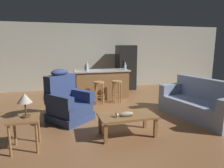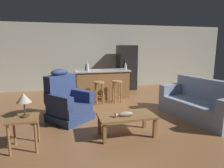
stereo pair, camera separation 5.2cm
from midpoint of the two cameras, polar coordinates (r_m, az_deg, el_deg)
name	(u,v)px [view 2 (the right image)]	position (r m, az deg, el deg)	size (l,w,h in m)	color
ground_plane	(113,110)	(5.52, 0.43, -7.46)	(12.00, 12.00, 0.00)	brown
back_wall	(93,57)	(8.31, -5.27, 7.79)	(12.00, 0.05, 2.60)	#B2B2A3
coffee_table	(126,117)	(3.94, 4.52, -9.50)	(1.10, 0.60, 0.42)	olive
fish_figurine	(124,114)	(3.81, 3.81, -8.62)	(0.34, 0.10, 0.10)	#4C3823
couch	(200,104)	(5.32, 24.11, -5.28)	(1.20, 2.03, 0.94)	#8493B2
recliner_near_lamp	(67,102)	(4.83, -12.41, -5.15)	(1.18, 1.18, 1.20)	navy
end_table	(24,123)	(3.71, -23.59, -10.14)	(0.48, 0.48, 0.56)	olive
table_lamp	(24,99)	(3.60, -23.50, -3.95)	(0.24, 0.24, 0.41)	#4C3823
kitchen_island	(102,84)	(6.67, -2.61, -0.02)	(1.80, 0.70, 0.95)	olive
bar_stool_left	(99,88)	(6.02, -3.42, -1.27)	(0.32, 0.32, 0.68)	#A87A47
bar_stool_right	(117,87)	(6.15, 1.69, -0.99)	(0.32, 0.32, 0.68)	#A87A47
refrigerator	(126,67)	(8.10, 4.34, 4.74)	(0.70, 0.69, 1.76)	black
bottle_tall_green	(86,68)	(6.57, -7.16, 4.59)	(0.07, 0.07, 0.20)	#23284C
bottle_short_amber	(87,67)	(6.36, -6.79, 4.76)	(0.09, 0.09, 0.31)	silver
bottle_wine_dark	(126,67)	(6.66, 4.14, 4.85)	(0.08, 0.08, 0.24)	silver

